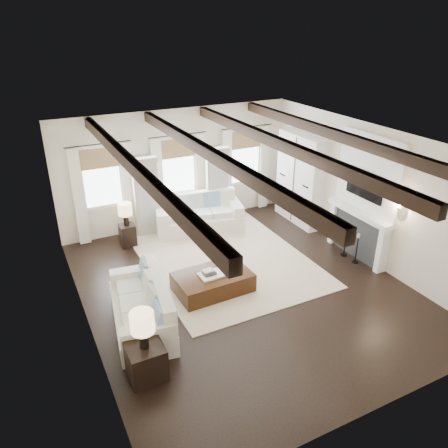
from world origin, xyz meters
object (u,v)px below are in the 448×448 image
ottoman (213,282)px  side_table_back (128,235)px  side_table_front (146,361)px  sofa_back (198,215)px  sofa_left (145,308)px

ottoman → side_table_back: (-1.05, 2.84, 0.08)m
ottoman → side_table_front: (-2.01, -1.73, 0.08)m
ottoman → side_table_front: bearing=-140.8°
ottoman → side_table_back: 3.03m
sofa_back → side_table_back: (-2.00, -0.09, -0.12)m
sofa_left → ottoman: (1.63, 0.45, -0.17)m
side_table_front → sofa_left: bearing=73.5°
sofa_left → side_table_back: 3.35m
side_table_front → side_table_back: size_ratio=1.03×
ottoman → sofa_left: bearing=-166.1°
sofa_back → ottoman: size_ratio=1.57×
side_table_back → side_table_front: bearing=-101.7°
sofa_left → side_table_back: size_ratio=4.05×
sofa_left → side_table_back: sofa_left is taller
sofa_back → side_table_front: (-2.95, -4.66, -0.11)m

